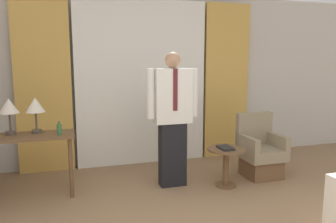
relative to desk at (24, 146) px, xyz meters
The scene contains 12 objects.
wall_back 2.09m from the desk, 32.11° to the left, with size 10.00×0.06×2.70m.
curtain_sheer_center 2.01m from the desk, 28.79° to the left, with size 2.07×0.06×2.58m.
curtain_drape_left 1.14m from the desk, 77.76° to the left, with size 0.78×0.06×2.58m.
curtain_drape_right 3.33m from the desk, 16.28° to the left, with size 0.78×0.06×2.58m.
desk is the anchor object (origin of this frame).
table_lamp_left 0.49m from the desk, 143.66° to the left, with size 0.23×0.23×0.44m.
table_lamp_right 0.49m from the desk, 36.34° to the left, with size 0.23×0.23×0.44m.
bottle_near_edge 0.47m from the desk, 11.28° to the right, with size 0.06×0.06×0.16m.
person 1.85m from the desk, ahead, with size 0.69×0.23×1.75m.
armchair 3.15m from the desk, ahead, with size 0.56×0.54×0.89m.
side_table 2.53m from the desk, ahead, with size 0.50×0.50×0.51m.
book 2.49m from the desk, ahead, with size 0.16×0.24×0.03m.
Camera 1 is at (-1.13, -2.01, 1.65)m, focal length 35.00 mm.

